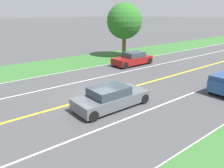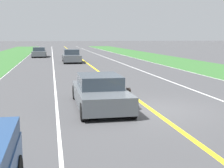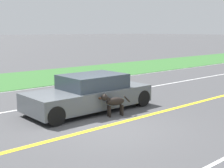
{
  "view_description": "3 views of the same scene",
  "coord_description": "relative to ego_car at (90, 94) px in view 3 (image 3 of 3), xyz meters",
  "views": [
    {
      "loc": [
        11.01,
        -7.98,
        5.28
      ],
      "look_at": [
        1.03,
        -0.03,
        1.06
      ],
      "focal_mm": 35.0,
      "sensor_mm": 36.0,
      "label": 1
    },
    {
      "loc": [
        3.64,
        11.03,
        2.72
      ],
      "look_at": [
        1.45,
        -0.28,
        0.97
      ],
      "focal_mm": 50.0,
      "sensor_mm": 36.0,
      "label": 2
    },
    {
      "loc": [
        -6.73,
        5.71,
        2.76
      ],
      "look_at": [
        0.95,
        -1.01,
        1.02
      ],
      "focal_mm": 50.0,
      "sensor_mm": 36.0,
      "label": 3
    }
  ],
  "objects": [
    {
      "name": "ego_car",
      "position": [
        0.0,
        0.0,
        0.0
      ],
      "size": [
        1.87,
        4.48,
        1.26
      ],
      "color": "#51565B",
      "rests_on": "ground"
    },
    {
      "name": "ground_plane",
      "position": [
        -1.84,
        0.74,
        -0.59
      ],
      "size": [
        400.0,
        400.0,
        0.0
      ],
      "primitive_type": "plane",
      "color": "#424244"
    },
    {
      "name": "dog",
      "position": [
        -1.16,
        -0.06,
        -0.1
      ],
      "size": [
        0.44,
        1.1,
        0.79
      ],
      "rotation": [
        0.0,
        0.0,
        -0.29
      ],
      "color": "black",
      "rests_on": "ground"
    },
    {
      "name": "lane_dash_same_dir",
      "position": [
        1.66,
        0.74,
        -0.59
      ],
      "size": [
        0.1,
        160.0,
        0.01
      ],
      "primitive_type": "cube",
      "color": "white",
      "rests_on": "ground"
    },
    {
      "name": "centre_divider_line",
      "position": [
        -1.84,
        0.74,
        -0.59
      ],
      "size": [
        0.18,
        160.0,
        0.01
      ],
      "primitive_type": "cube",
      "color": "yellow",
      "rests_on": "ground"
    },
    {
      "name": "lane_edge_line_right",
      "position": [
        5.16,
        0.74,
        -0.59
      ],
      "size": [
        0.14,
        160.0,
        0.01
      ],
      "primitive_type": "cube",
      "color": "white",
      "rests_on": "ground"
    },
    {
      "name": "lane_dash_oncoming",
      "position": [
        -5.34,
        0.74,
        -0.59
      ],
      "size": [
        0.1,
        160.0,
        0.01
      ],
      "primitive_type": "cube",
      "color": "white",
      "rests_on": "ground"
    }
  ]
}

